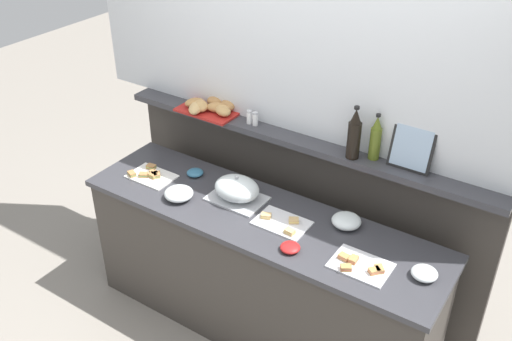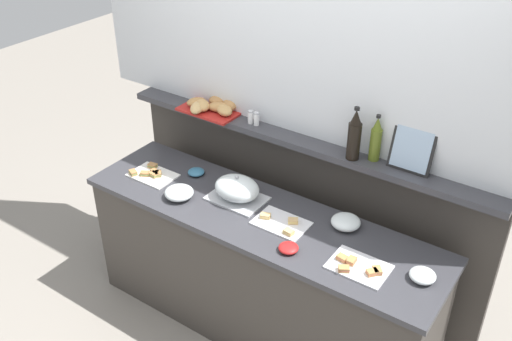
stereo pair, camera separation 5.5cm
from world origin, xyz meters
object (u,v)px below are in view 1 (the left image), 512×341
Objects in this scene: condiment_bowl_teal at (195,173)px; framed_picture at (412,148)px; salt_shaker at (249,117)px; sandwich_platter_front at (282,223)px; sandwich_platter_rear at (360,265)px; glass_bowl_large at (424,274)px; pepper_shaker at (255,119)px; sandwich_platter_side at (150,175)px; bread_basket at (210,107)px; glass_bowl_medium at (179,194)px; glass_bowl_small at (346,221)px; wine_bottle_dark at (354,135)px; serving_cloche at (237,189)px; olive_oil_bottle at (376,139)px; condiment_bowl_dark at (290,247)px.

framed_picture reaches higher than condiment_bowl_teal.
sandwich_platter_front is at bearing -39.48° from salt_shaker.
sandwich_platter_rear is 1.21× the size of framed_picture.
pepper_shaker reaches higher than glass_bowl_large.
salt_shaker is at bearing -177.86° from framed_picture.
sandwich_platter_side is 0.72× the size of bread_basket.
glass_bowl_small is (0.96, 0.31, -0.00)m from glass_bowl_medium.
framed_picture is (1.49, 0.48, 0.44)m from sandwich_platter_side.
salt_shaker is (-0.72, 0.03, -0.10)m from wine_bottle_dark.
glass_bowl_medium is 0.43× the size of bread_basket.
sandwich_platter_front is 0.75m from condiment_bowl_teal.
condiment_bowl_teal is at bearing -166.28° from framed_picture.
condiment_bowl_teal reaches higher than sandwich_platter_side.
sandwich_platter_rear is at bearing -26.01° from salt_shaker.
framed_picture is (0.31, 0.07, -0.02)m from wine_bottle_dark.
wine_bottle_dark reaches higher than glass_bowl_large.
glass_bowl_medium reaches higher than sandwich_platter_rear.
salt_shaker is (0.47, 0.44, 0.36)m from sandwich_platter_side.
salt_shaker reaches higher than glass_bowl_large.
glass_bowl_small is 1.93× the size of pepper_shaker.
pepper_shaker is (0.51, 0.44, 0.36)m from sandwich_platter_side.
sandwich_platter_front is at bearing 10.47° from glass_bowl_medium.
pepper_shaker reaches higher than sandwich_platter_front.
glass_bowl_large is 0.42× the size of wine_bottle_dark.
serving_cloche reaches higher than glass_bowl_medium.
bread_basket is at bearing 142.45° from serving_cloche.
glass_bowl_small is (0.31, 0.19, 0.02)m from sandwich_platter_front.
pepper_shaker is at bearing -177.92° from olive_oil_bottle.
glass_bowl_large reaches higher than sandwich_platter_side.
glass_bowl_medium is at bearing -72.10° from condiment_bowl_teal.
condiment_bowl_dark is at bearing -164.20° from glass_bowl_large.
glass_bowl_large is 0.33× the size of bread_basket.
condiment_bowl_teal is 0.50m from salt_shaker.
bread_basket is (-0.06, 0.26, 0.34)m from condiment_bowl_teal.
olive_oil_bottle reaches higher than glass_bowl_large.
condiment_bowl_teal reaches higher than sandwich_platter_rear.
sandwich_platter_side is at bearing -136.38° from salt_shaker.
glass_bowl_medium is 0.64× the size of olive_oil_bottle.
wine_bottle_dark is at bearing 19.31° from sandwich_platter_side.
bread_basket is 1.33m from framed_picture.
salt_shaker is (-1.02, 0.50, 0.36)m from sandwich_platter_rear.
sandwich_platter_front and sandwich_platter_side have the same top height.
bread_basket is at bearing 148.86° from condiment_bowl_dark.
condiment_bowl_teal is at bearing 37.30° from sandwich_platter_side.
serving_cloche is 1.23× the size of olive_oil_bottle.
glass_bowl_medium is at bearing -169.53° from sandwich_platter_front.
pepper_shaker reaches higher than glass_bowl_small.
bread_basket is at bearing 69.12° from sandwich_platter_side.
olive_oil_bottle reaches higher than bread_basket.
bread_basket reaches higher than serving_cloche.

